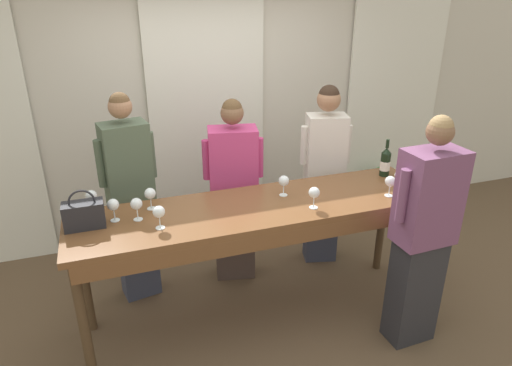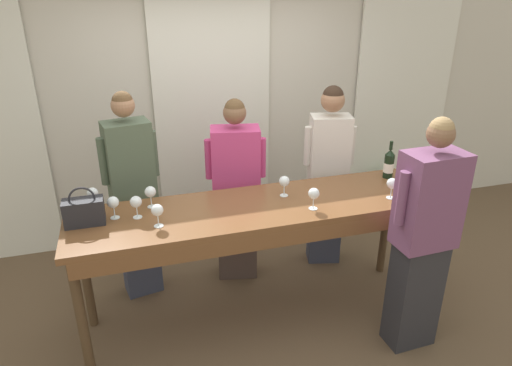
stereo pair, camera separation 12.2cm
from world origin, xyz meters
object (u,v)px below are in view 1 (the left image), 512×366
(guest_pink_top, at_px, (234,192))
(potted_plant, at_px, (379,189))
(wine_glass_front_right, at_px, (400,176))
(wine_bottle, at_px, (385,162))
(handbag, at_px, (84,214))
(wine_glass_front_left, at_px, (284,181))
(host_pouring, at_px, (423,236))
(wine_glass_near_host, at_px, (150,194))
(wine_glass_center_left, at_px, (159,213))
(wine_glass_front_mid, at_px, (91,196))
(tasting_bar, at_px, (260,219))
(wine_glass_back_left, at_px, (412,171))
(guest_olive_jacket, at_px, (131,199))
(wine_glass_center_right, at_px, (113,205))
(wine_glass_center_mid, at_px, (314,193))
(wine_glass_back_mid, at_px, (390,182))
(wine_glass_back_right, at_px, (136,204))
(guest_cream_sweater, at_px, (324,173))

(guest_pink_top, distance_m, potted_plant, 2.23)
(wine_glass_front_right, bearing_deg, wine_bottle, 78.87)
(handbag, relative_size, wine_glass_front_left, 1.68)
(wine_glass_front_left, bearing_deg, handbag, -178.54)
(host_pouring, bearing_deg, wine_glass_near_host, 155.72)
(wine_glass_center_left, bearing_deg, wine_glass_front_mid, 135.75)
(tasting_bar, distance_m, host_pouring, 1.18)
(wine_glass_back_left, distance_m, potted_plant, 1.80)
(tasting_bar, height_order, guest_olive_jacket, guest_olive_jacket)
(wine_glass_front_mid, height_order, guest_olive_jacket, guest_olive_jacket)
(wine_glass_center_left, bearing_deg, wine_glass_near_host, 93.55)
(wine_glass_front_left, relative_size, wine_glass_center_left, 1.00)
(wine_glass_center_right, height_order, wine_glass_near_host, same)
(wine_bottle, xyz_separation_m, wine_glass_near_host, (-1.99, 0.01, -0.00))
(wine_glass_near_host, distance_m, guest_pink_top, 0.93)
(host_pouring, bearing_deg, guest_olive_jacket, 146.79)
(wine_glass_front_left, xyz_separation_m, wine_glass_center_right, (-1.28, -0.00, 0.00))
(wine_glass_front_right, bearing_deg, wine_glass_back_left, 18.24)
(wine_glass_back_left, distance_m, host_pouring, 0.68)
(wine_glass_front_left, relative_size, wine_glass_center_right, 1.00)
(wine_glass_front_mid, bearing_deg, host_pouring, -22.44)
(wine_bottle, distance_m, wine_glass_front_left, 0.99)
(wine_glass_front_mid, relative_size, wine_glass_center_mid, 1.00)
(handbag, distance_m, wine_glass_back_left, 2.55)
(wine_bottle, distance_m, wine_glass_front_mid, 2.40)
(handbag, height_order, wine_glass_center_left, handbag)
(wine_glass_back_left, height_order, guest_pink_top, guest_pink_top)
(wine_bottle, bearing_deg, wine_glass_center_mid, -156.57)
(wine_glass_front_left, bearing_deg, wine_glass_center_mid, -65.11)
(handbag, height_order, guest_pink_top, guest_pink_top)
(wine_glass_front_right, bearing_deg, potted_plant, 59.36)
(handbag, relative_size, wine_glass_center_right, 1.68)
(wine_glass_back_mid, distance_m, host_pouring, 0.50)
(tasting_bar, bearing_deg, wine_glass_front_left, 27.86)
(wine_glass_back_right, xyz_separation_m, host_pouring, (1.91, -0.67, -0.25))
(wine_bottle, relative_size, wine_glass_front_mid, 1.97)
(host_pouring, bearing_deg, tasting_bar, 150.20)
(wine_glass_back_left, bearing_deg, wine_glass_back_mid, -155.94)
(wine_glass_front_mid, height_order, wine_glass_back_mid, same)
(wine_glass_front_mid, height_order, wine_glass_front_right, same)
(wine_glass_center_mid, distance_m, potted_plant, 2.42)
(guest_cream_sweater, bearing_deg, handbag, -164.60)
(wine_bottle, distance_m, wine_glass_near_host, 1.99)
(handbag, bearing_deg, host_pouring, -16.64)
(wine_glass_back_mid, height_order, guest_cream_sweater, guest_cream_sweater)
(wine_glass_front_right, relative_size, guest_olive_jacket, 0.09)
(wine_glass_back_right, xyz_separation_m, potted_plant, (2.91, 1.30, -0.86))
(wine_glass_front_right, bearing_deg, guest_cream_sweater, 110.96)
(wine_glass_front_left, height_order, wine_glass_center_left, same)
(wine_bottle, distance_m, wine_glass_back_right, 2.11)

